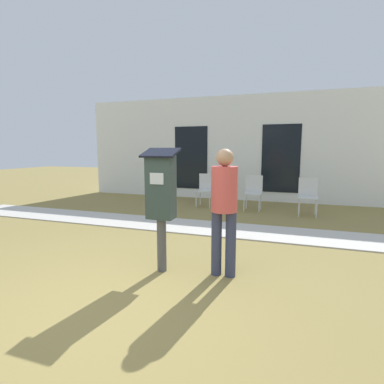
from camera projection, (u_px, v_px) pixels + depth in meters
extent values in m
plane|color=olive|center=(96.00, 311.00, 2.93)|extent=(40.00, 40.00, 0.00)
cube|color=beige|center=(199.00, 227.00, 6.08)|extent=(12.00, 1.10, 0.02)
cube|color=white|center=(235.00, 148.00, 9.34)|extent=(10.00, 0.24, 3.20)
cube|color=black|center=(191.00, 158.00, 9.71)|extent=(1.10, 0.02, 2.00)
cube|color=black|center=(281.00, 159.00, 8.82)|extent=(1.10, 0.02, 2.00)
cylinder|color=#4C4C4C|center=(162.00, 245.00, 3.86)|extent=(0.12, 0.12, 0.70)
cube|color=#2D3D38|center=(161.00, 187.00, 3.76)|extent=(0.34, 0.22, 0.80)
cube|color=silver|center=(157.00, 179.00, 3.63)|extent=(0.18, 0.01, 0.14)
cube|color=black|center=(160.00, 153.00, 3.70)|extent=(0.44, 0.31, 0.12)
cylinder|color=#333851|center=(216.00, 243.00, 3.74)|extent=(0.13, 0.13, 0.82)
cylinder|color=#333851|center=(231.00, 245.00, 3.68)|extent=(0.13, 0.13, 0.82)
cylinder|color=#D14C47|center=(224.00, 189.00, 3.62)|extent=(0.32, 0.32, 0.55)
sphere|color=tan|center=(225.00, 158.00, 3.56)|extent=(0.21, 0.21, 0.21)
cylinder|color=silver|center=(196.00, 200.00, 8.16)|extent=(0.03, 0.03, 0.42)
cylinder|color=silver|center=(210.00, 200.00, 8.04)|extent=(0.03, 0.03, 0.42)
cylinder|color=silver|center=(200.00, 198.00, 8.52)|extent=(0.03, 0.03, 0.42)
cylinder|color=silver|center=(213.00, 198.00, 8.39)|extent=(0.03, 0.03, 0.42)
cube|color=silver|center=(205.00, 191.00, 8.24)|extent=(0.44, 0.44, 0.04)
cube|color=silver|center=(207.00, 181.00, 8.40)|extent=(0.44, 0.04, 0.44)
cylinder|color=silver|center=(244.00, 203.00, 7.64)|extent=(0.03, 0.03, 0.42)
cylinder|color=silver|center=(259.00, 204.00, 7.51)|extent=(0.03, 0.03, 0.42)
cylinder|color=silver|center=(246.00, 201.00, 7.99)|extent=(0.03, 0.03, 0.42)
cylinder|color=silver|center=(261.00, 202.00, 7.87)|extent=(0.03, 0.03, 0.42)
cube|color=silver|center=(253.00, 194.00, 7.72)|extent=(0.44, 0.44, 0.04)
cube|color=silver|center=(254.00, 184.00, 7.88)|extent=(0.44, 0.04, 0.44)
cylinder|color=silver|center=(299.00, 208.00, 6.99)|extent=(0.03, 0.03, 0.42)
cylinder|color=silver|center=(317.00, 209.00, 6.87)|extent=(0.03, 0.03, 0.42)
cylinder|color=silver|center=(299.00, 205.00, 7.34)|extent=(0.03, 0.03, 0.42)
cylinder|color=silver|center=(316.00, 206.00, 7.22)|extent=(0.03, 0.03, 0.42)
cube|color=silver|center=(308.00, 198.00, 7.07)|extent=(0.44, 0.44, 0.04)
cube|color=silver|center=(308.00, 187.00, 7.23)|extent=(0.44, 0.04, 0.44)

